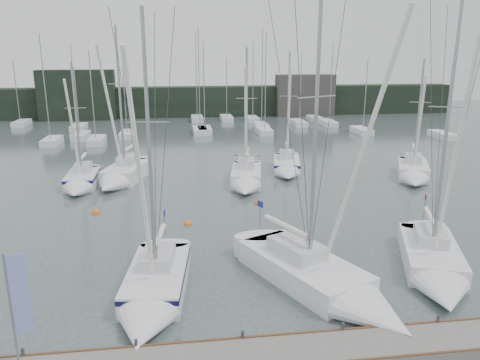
# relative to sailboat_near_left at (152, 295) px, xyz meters

# --- Properties ---
(ground) EXTENTS (160.00, 160.00, 0.00)m
(ground) POSITION_rel_sailboat_near_left_xyz_m (5.55, 0.54, -0.55)
(ground) COLOR #435150
(ground) RESTS_ON ground
(dock) EXTENTS (24.00, 2.00, 0.40)m
(dock) POSITION_rel_sailboat_near_left_xyz_m (5.55, -4.46, -0.35)
(dock) COLOR slate
(dock) RESTS_ON ground
(far_treeline) EXTENTS (90.00, 4.00, 5.00)m
(far_treeline) POSITION_rel_sailboat_near_left_xyz_m (5.55, 62.54, 1.95)
(far_treeline) COLOR black
(far_treeline) RESTS_ON ground
(far_building_left) EXTENTS (12.00, 3.00, 8.00)m
(far_building_left) POSITION_rel_sailboat_near_left_xyz_m (-14.45, 60.54, 3.45)
(far_building_left) COLOR black
(far_building_left) RESTS_ON ground
(far_building_right) EXTENTS (10.00, 3.00, 7.00)m
(far_building_right) POSITION_rel_sailboat_near_left_xyz_m (23.55, 60.54, 2.95)
(far_building_right) COLOR #3F3C3A
(far_building_right) RESTS_ON ground
(mast_forest) EXTENTS (59.08, 24.04, 13.99)m
(mast_forest) POSITION_rel_sailboat_near_left_xyz_m (6.71, 47.02, -0.07)
(mast_forest) COLOR white
(mast_forest) RESTS_ON ground
(sailboat_near_left) EXTENTS (3.58, 8.78, 13.65)m
(sailboat_near_left) POSITION_rel_sailboat_near_left_xyz_m (0.00, 0.00, 0.00)
(sailboat_near_left) COLOR white
(sailboat_near_left) RESTS_ON ground
(sailboat_near_center) EXTENTS (7.03, 10.43, 15.43)m
(sailboat_near_center) POSITION_rel_sailboat_near_left_xyz_m (8.22, -0.46, -0.01)
(sailboat_near_center) COLOR white
(sailboat_near_center) RESTS_ON ground
(sailboat_near_right) EXTENTS (5.64, 9.07, 14.23)m
(sailboat_near_right) POSITION_rel_sailboat_near_left_xyz_m (13.85, 0.65, -0.03)
(sailboat_near_right) COLOR white
(sailboat_near_right) RESTS_ON ground
(sailboat_mid_a) EXTENTS (2.44, 6.61, 10.95)m
(sailboat_mid_a) POSITION_rel_sailboat_near_left_xyz_m (-6.63, 19.23, 0.03)
(sailboat_mid_a) COLOR white
(sailboat_mid_a) RESTS_ON ground
(sailboat_mid_b) EXTENTS (4.72, 8.61, 13.86)m
(sailboat_mid_b) POSITION_rel_sailboat_near_left_xyz_m (-3.57, 20.52, 0.07)
(sailboat_mid_b) COLOR white
(sailboat_mid_b) RESTS_ON ground
(sailboat_mid_c) EXTENTS (3.75, 8.01, 12.02)m
(sailboat_mid_c) POSITION_rel_sailboat_near_left_xyz_m (6.91, 18.08, 0.04)
(sailboat_mid_c) COLOR white
(sailboat_mid_c) RESTS_ON ground
(sailboat_mid_d) EXTENTS (3.83, 7.61, 11.72)m
(sailboat_mid_d) POSITION_rel_sailboat_near_left_xyz_m (11.34, 22.04, 0.01)
(sailboat_mid_d) COLOR white
(sailboat_mid_d) RESTS_ON ground
(sailboat_mid_e) EXTENTS (5.43, 7.93, 11.16)m
(sailboat_mid_e) POSITION_rel_sailboat_near_left_xyz_m (21.79, 18.18, 0.02)
(sailboat_mid_e) COLOR white
(sailboat_mid_e) RESTS_ON ground
(buoy_a) EXTENTS (0.55, 0.55, 0.55)m
(buoy_a) POSITION_rel_sailboat_near_left_xyz_m (1.85, 9.99, -0.55)
(buoy_a) COLOR orange
(buoy_a) RESTS_ON ground
(buoy_b) EXTENTS (0.49, 0.49, 0.49)m
(buoy_b) POSITION_rel_sailboat_near_left_xyz_m (7.11, 13.68, -0.55)
(buoy_b) COLOR orange
(buoy_b) RESTS_ON ground
(buoy_c) EXTENTS (0.60, 0.60, 0.60)m
(buoy_c) POSITION_rel_sailboat_near_left_xyz_m (-4.49, 13.09, -0.55)
(buoy_c) COLOR orange
(buoy_c) RESTS_ON ground
(dock_banner) EXTENTS (0.65, 0.22, 4.38)m
(dock_banner) POSITION_rel_sailboat_near_left_xyz_m (-4.11, -4.28, 2.44)
(dock_banner) COLOR #929599
(dock_banner) RESTS_ON dock
(seagull) EXTENTS (0.90, 0.43, 0.18)m
(seagull) POSITION_rel_sailboat_near_left_xyz_m (4.09, -1.00, 6.46)
(seagull) COLOR silver
(seagull) RESTS_ON ground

